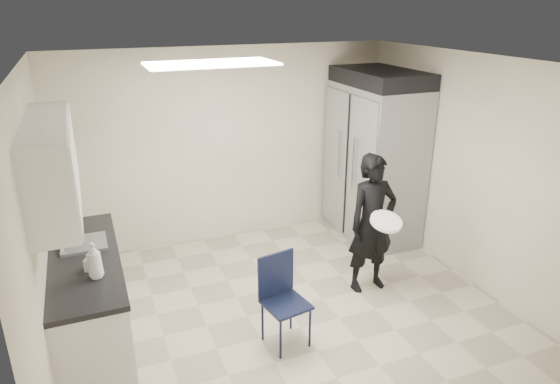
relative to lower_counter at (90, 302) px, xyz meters
name	(u,v)px	position (x,y,z in m)	size (l,w,h in m)	color
floor	(286,307)	(1.95, -0.20, -0.43)	(4.50, 4.50, 0.00)	#B5A98E
ceiling	(287,62)	(1.95, -0.20, 2.17)	(4.50, 4.50, 0.00)	silver
back_wall	(229,146)	(1.95, 1.80, 0.87)	(4.50, 4.50, 0.00)	beige
left_wall	(39,233)	(-0.30, -0.20, 0.87)	(4.00, 4.00, 0.00)	beige
right_wall	(467,170)	(4.20, -0.20, 0.87)	(4.00, 4.00, 0.00)	beige
ceiling_panel	(211,64)	(1.35, 0.20, 2.14)	(1.20, 0.60, 0.02)	white
lower_counter	(90,302)	(0.00, 0.00, 0.00)	(0.60, 1.90, 0.86)	silver
countertop	(83,260)	(0.00, 0.00, 0.46)	(0.64, 1.95, 0.05)	black
sink	(85,249)	(0.02, 0.25, 0.44)	(0.42, 0.40, 0.14)	gray
faucet	(60,238)	(-0.18, 0.25, 0.59)	(0.02, 0.02, 0.24)	silver
upper_cabinets	(52,164)	(-0.13, 0.00, 1.40)	(0.35, 1.80, 0.75)	silver
towel_dispenser	(51,152)	(-0.19, 1.15, 1.19)	(0.22, 0.30, 0.35)	black
notice_sticker_left	(41,237)	(-0.29, -0.10, 0.79)	(0.00, 0.12, 0.07)	yellow
notice_sticker_right	(43,231)	(-0.29, 0.10, 0.75)	(0.00, 0.12, 0.07)	yellow
commercial_fridge	(374,163)	(3.78, 1.07, 0.62)	(0.80, 1.35, 2.10)	gray
fridge_compressor	(381,78)	(3.78, 1.07, 1.77)	(0.80, 1.35, 0.20)	black
folding_chair	(286,304)	(1.72, -0.75, 0.01)	(0.39, 0.39, 0.87)	black
man_tuxedo	(372,224)	(3.00, -0.15, 0.37)	(0.59, 0.39, 1.60)	black
bucket_lid	(386,221)	(3.01, -0.40, 0.50)	(0.34, 0.34, 0.04)	white
soap_bottle_a	(95,260)	(0.10, -0.42, 0.64)	(0.12, 0.12, 0.32)	white
soap_bottle_b	(89,262)	(0.05, -0.28, 0.56)	(0.07, 0.08, 0.17)	silver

